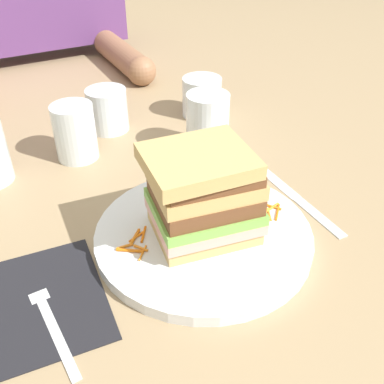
% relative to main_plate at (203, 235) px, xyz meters
% --- Properties ---
extents(ground_plane, '(3.00, 3.00, 0.00)m').
position_rel_main_plate_xyz_m(ground_plane, '(-0.01, 0.03, -0.01)').
color(ground_plane, '#9E8460').
extents(main_plate, '(0.27, 0.27, 0.02)m').
position_rel_main_plate_xyz_m(main_plate, '(0.00, 0.00, 0.00)').
color(main_plate, white).
rests_on(main_plate, ground_plane).
extents(sandwich, '(0.14, 0.12, 0.12)m').
position_rel_main_plate_xyz_m(sandwich, '(-0.00, -0.00, 0.06)').
color(sandwich, tan).
rests_on(sandwich, main_plate).
extents(carrot_shred_0, '(0.02, 0.00, 0.00)m').
position_rel_main_plate_xyz_m(carrot_shred_0, '(-0.10, 0.02, 0.01)').
color(carrot_shred_0, orange).
rests_on(carrot_shred_0, main_plate).
extents(carrot_shred_1, '(0.02, 0.03, 0.00)m').
position_rel_main_plate_xyz_m(carrot_shred_1, '(-0.07, 0.03, 0.01)').
color(carrot_shred_1, orange).
rests_on(carrot_shred_1, main_plate).
extents(carrot_shred_2, '(0.02, 0.02, 0.00)m').
position_rel_main_plate_xyz_m(carrot_shred_2, '(-0.08, -0.00, 0.01)').
color(carrot_shred_2, orange).
rests_on(carrot_shred_2, main_plate).
extents(carrot_shred_3, '(0.02, 0.01, 0.00)m').
position_rel_main_plate_xyz_m(carrot_shred_3, '(-0.08, 0.02, 0.01)').
color(carrot_shred_3, orange).
rests_on(carrot_shred_3, main_plate).
extents(carrot_shred_4, '(0.03, 0.02, 0.00)m').
position_rel_main_plate_xyz_m(carrot_shred_4, '(-0.09, 0.01, 0.01)').
color(carrot_shred_4, orange).
rests_on(carrot_shred_4, main_plate).
extents(carrot_shred_5, '(0.02, 0.02, 0.00)m').
position_rel_main_plate_xyz_m(carrot_shred_5, '(-0.08, 0.03, 0.01)').
color(carrot_shred_5, orange).
rests_on(carrot_shred_5, main_plate).
extents(carrot_shred_6, '(0.01, 0.02, 0.00)m').
position_rel_main_plate_xyz_m(carrot_shred_6, '(-0.08, 0.01, 0.01)').
color(carrot_shred_6, orange).
rests_on(carrot_shred_6, main_plate).
extents(carrot_shred_7, '(0.01, 0.02, 0.00)m').
position_rel_main_plate_xyz_m(carrot_shred_7, '(0.09, -0.01, 0.01)').
color(carrot_shred_7, orange).
rests_on(carrot_shred_7, main_plate).
extents(carrot_shred_8, '(0.01, 0.02, 0.00)m').
position_rel_main_plate_xyz_m(carrot_shred_8, '(0.10, -0.00, 0.01)').
color(carrot_shred_8, orange).
rests_on(carrot_shred_8, main_plate).
extents(carrot_shred_9, '(0.02, 0.03, 0.00)m').
position_rel_main_plate_xyz_m(carrot_shred_9, '(0.09, -0.00, 0.01)').
color(carrot_shred_9, orange).
rests_on(carrot_shred_9, main_plate).
extents(carrot_shred_10, '(0.03, 0.03, 0.00)m').
position_rel_main_plate_xyz_m(carrot_shred_10, '(0.10, -0.02, 0.01)').
color(carrot_shred_10, orange).
rests_on(carrot_shred_10, main_plate).
extents(carrot_shred_11, '(0.03, 0.01, 0.00)m').
position_rel_main_plate_xyz_m(carrot_shred_11, '(0.10, -0.00, 0.01)').
color(carrot_shred_11, orange).
rests_on(carrot_shred_11, main_plate).
extents(carrot_shred_12, '(0.01, 0.02, 0.00)m').
position_rel_main_plate_xyz_m(carrot_shred_12, '(0.07, -0.01, 0.01)').
color(carrot_shred_12, orange).
rests_on(carrot_shred_12, main_plate).
extents(carrot_shred_13, '(0.03, 0.00, 0.00)m').
position_rel_main_plate_xyz_m(carrot_shred_13, '(0.08, -0.00, 0.01)').
color(carrot_shred_13, orange).
rests_on(carrot_shred_13, main_plate).
extents(napkin_dark, '(0.14, 0.17, 0.00)m').
position_rel_main_plate_xyz_m(napkin_dark, '(-0.20, -0.01, -0.01)').
color(napkin_dark, black).
rests_on(napkin_dark, ground_plane).
extents(fork, '(0.02, 0.17, 0.00)m').
position_rel_main_plate_xyz_m(fork, '(-0.20, -0.03, -0.00)').
color(fork, silver).
rests_on(fork, napkin_dark).
extents(knife, '(0.02, 0.20, 0.00)m').
position_rel_main_plate_xyz_m(knife, '(0.16, 0.01, -0.01)').
color(knife, silver).
rests_on(knife, ground_plane).
extents(juice_glass, '(0.07, 0.07, 0.10)m').
position_rel_main_plate_xyz_m(juice_glass, '(0.12, 0.20, 0.04)').
color(juice_glass, white).
rests_on(juice_glass, ground_plane).
extents(empty_tumbler_0, '(0.07, 0.07, 0.07)m').
position_rel_main_plate_xyz_m(empty_tumbler_0, '(-0.00, 0.34, 0.03)').
color(empty_tumbler_0, silver).
rests_on(empty_tumbler_0, ground_plane).
extents(empty_tumbler_1, '(0.07, 0.07, 0.09)m').
position_rel_main_plate_xyz_m(empty_tumbler_1, '(-0.08, 0.27, 0.04)').
color(empty_tumbler_1, silver).
rests_on(empty_tumbler_1, ground_plane).
extents(empty_tumbler_2, '(0.07, 0.07, 0.07)m').
position_rel_main_plate_xyz_m(empty_tumbler_2, '(0.17, 0.32, 0.03)').
color(empty_tumbler_2, silver).
rests_on(empty_tumbler_2, ground_plane).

